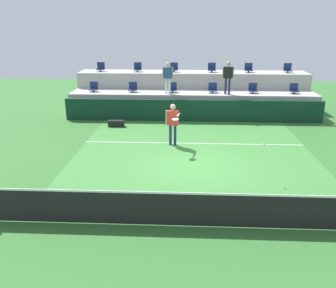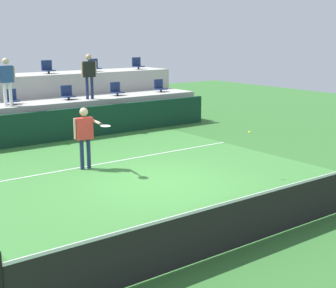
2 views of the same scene
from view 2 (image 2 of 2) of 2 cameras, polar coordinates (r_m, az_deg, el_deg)
The scene contains 18 objects.
ground_plane at distance 12.29m, azimuth -1.25°, elevation -4.48°, with size 40.00×40.00×0.00m, color #336B2D.
court_inner_paint at distance 13.08m, azimuth -3.80°, elevation -3.42°, with size 9.00×10.00×0.01m, color #3D7F38.
court_service_line at distance 14.24m, azimuth -6.88°, elevation -2.14°, with size 9.00×0.06×0.00m, color white.
tennis_net at distance 9.33m, azimuth 13.27°, elevation -7.22°, with size 10.48×0.08×1.07m.
sponsor_backboard at distance 17.27m, azimuth -12.92°, elevation 2.09°, with size 13.00×0.16×1.10m, color #0F3323.
seating_tier_lower at distance 18.44m, azimuth -14.58°, elevation 2.89°, with size 13.00×1.80×1.25m, color #ADAAA3.
seating_tier_upper at distance 20.04m, azimuth -16.62°, elevation 4.75°, with size 13.00×1.80×2.10m, color #ADAAA3.
stadium_chair_lower_mid_left at distance 17.89m, azimuth -17.81°, elevation 5.12°, with size 0.44×0.40×0.52m.
stadium_chair_lower_mid_right at distance 18.68m, azimuth -11.63°, elevation 5.76°, with size 0.44×0.40×0.52m.
stadium_chair_lower_right at distance 19.66m, azimuth -6.04°, elevation 6.28°, with size 0.44×0.40×0.52m.
stadium_chair_lower_far_right at distance 20.82m, azimuth -0.96°, elevation 6.70°, with size 0.44×0.40×0.52m.
stadium_chair_upper_mid_right at distance 20.26m, azimuth -13.84°, elevation 8.59°, with size 0.44×0.40×0.52m.
stadium_chair_upper_right at distance 21.15m, azimuth -8.61°, elevation 8.97°, with size 0.44×0.40×0.52m.
stadium_chair_upper_far_right at distance 22.27m, azimuth -3.58°, elevation 9.26°, with size 0.44×0.40×0.52m.
tennis_player at distance 13.40m, azimuth -9.63°, elevation 1.39°, with size 0.59×1.25×1.70m.
spectator_in_white at distance 17.38m, azimuth -18.29°, elevation 7.38°, with size 0.57×0.23×1.61m.
spectator_leaning_on_rail at distance 18.58m, azimuth -9.19°, elevation 8.27°, with size 0.59×0.26×1.67m.
tennis_ball at distance 12.52m, azimuth 9.49°, elevation 1.35°, with size 0.07×0.07×0.07m.
Camera 2 is at (-6.81, -9.57, 3.61)m, focal length 52.30 mm.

